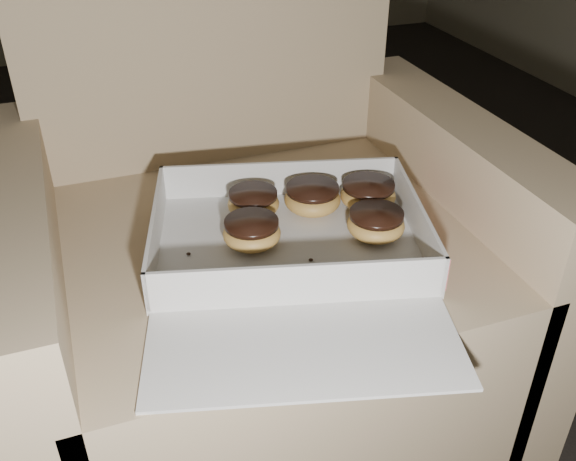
# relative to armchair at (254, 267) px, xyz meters

# --- Properties ---
(floor) EXTENTS (4.50, 4.50, 0.00)m
(floor) POSITION_rel_armchair_xyz_m (-0.23, 0.10, -0.29)
(floor) COLOR black
(floor) RESTS_ON ground
(armchair) EXTENTS (0.89, 0.75, 0.93)m
(armchair) POSITION_rel_armchair_xyz_m (0.00, 0.00, 0.00)
(armchair) COLOR tan
(armchair) RESTS_ON floor
(bakery_box) EXTENTS (0.54, 0.59, 0.07)m
(bakery_box) POSITION_rel_armchair_xyz_m (0.02, -0.17, 0.14)
(bakery_box) COLOR silver
(bakery_box) RESTS_ON armchair
(donut_a) EXTENTS (0.09, 0.09, 0.05)m
(donut_a) POSITION_rel_armchair_xyz_m (-0.03, -0.12, 0.16)
(donut_a) COLOR #C79245
(donut_a) RESTS_ON bakery_box
(donut_b) EXTENTS (0.10, 0.10, 0.05)m
(donut_b) POSITION_rel_armchair_xyz_m (0.19, -0.07, 0.16)
(donut_b) COLOR #C79245
(donut_b) RESTS_ON bakery_box
(donut_c) EXTENTS (0.10, 0.10, 0.05)m
(donut_c) POSITION_rel_armchair_xyz_m (0.10, -0.05, 0.16)
(donut_c) COLOR #C79245
(donut_c) RESTS_ON bakery_box
(donut_d) EXTENTS (0.09, 0.09, 0.05)m
(donut_d) POSITION_rel_armchair_xyz_m (0.16, -0.16, 0.16)
(donut_d) COLOR #C79245
(donut_d) RESTS_ON bakery_box
(donut_e) EXTENTS (0.09, 0.09, 0.04)m
(donut_e) POSITION_rel_armchair_xyz_m (-0.00, -0.03, 0.16)
(donut_e) COLOR #C79245
(donut_e) RESTS_ON bakery_box
(crumb_a) EXTENTS (0.01, 0.01, 0.00)m
(crumb_a) POSITION_rel_armchair_xyz_m (-0.11, -0.20, 0.13)
(crumb_a) COLOR black
(crumb_a) RESTS_ON bakery_box
(crumb_b) EXTENTS (0.01, 0.01, 0.00)m
(crumb_b) POSITION_rel_armchair_xyz_m (0.11, -0.26, 0.13)
(crumb_b) COLOR black
(crumb_b) RESTS_ON bakery_box
(crumb_c) EXTENTS (0.01, 0.01, 0.00)m
(crumb_c) POSITION_rel_armchair_xyz_m (-0.08, -0.20, 0.13)
(crumb_c) COLOR black
(crumb_c) RESTS_ON bakery_box
(crumb_d) EXTENTS (0.01, 0.01, 0.00)m
(crumb_d) POSITION_rel_armchair_xyz_m (0.04, -0.19, 0.13)
(crumb_d) COLOR black
(crumb_d) RESTS_ON bakery_box
(crumb_e) EXTENTS (0.01, 0.01, 0.00)m
(crumb_e) POSITION_rel_armchair_xyz_m (-0.14, -0.11, 0.13)
(crumb_e) COLOR black
(crumb_e) RESTS_ON bakery_box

